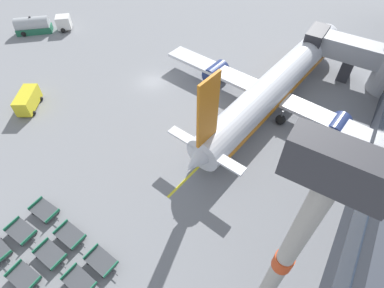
{
  "coord_description": "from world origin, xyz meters",
  "views": [
    {
      "loc": [
        25.07,
        -28.77,
        27.32
      ],
      "look_at": [
        12.79,
        -9.13,
        1.8
      ],
      "focal_mm": 28.0,
      "sensor_mm": 36.0,
      "label": 1
    }
  ],
  "objects_px": {
    "baggage_dolly_row_mid_a_col_c": "(80,282)",
    "baggage_dolly_row_mid_b_col_c": "(101,261)",
    "baggage_dolly_row_mid_a_col_a": "(21,232)",
    "baggage_dolly_row_mid_a_col_b": "(51,255)",
    "baggage_dolly_row_mid_b_col_b": "(70,235)",
    "fuel_tanker_primary": "(39,25)",
    "airplane": "(274,87)",
    "baggage_dolly_row_mid_b_col_a": "(45,211)",
    "baggage_dolly_row_near_col_b": "(24,277)",
    "service_van": "(28,100)"
  },
  "relations": [
    {
      "from": "baggage_dolly_row_mid_a_col_c",
      "to": "baggage_dolly_row_mid_b_col_c",
      "type": "xyz_separation_m",
      "value": [
        0.35,
        2.29,
        0.0
      ]
    },
    {
      "from": "baggage_dolly_row_mid_a_col_a",
      "to": "baggage_dolly_row_mid_a_col_b",
      "type": "distance_m",
      "value": 4.16
    },
    {
      "from": "baggage_dolly_row_mid_a_col_a",
      "to": "baggage_dolly_row_mid_b_col_b",
      "type": "xyz_separation_m",
      "value": [
        4.28,
        2.22,
        0.0
      ]
    },
    {
      "from": "fuel_tanker_primary",
      "to": "baggage_dolly_row_mid_a_col_b",
      "type": "bearing_deg",
      "value": -38.2
    },
    {
      "from": "baggage_dolly_row_mid_a_col_c",
      "to": "airplane",
      "type": "bearing_deg",
      "value": 81.44
    },
    {
      "from": "baggage_dolly_row_mid_a_col_c",
      "to": "baggage_dolly_row_mid_b_col_b",
      "type": "xyz_separation_m",
      "value": [
        -3.86,
        2.53,
        0.0
      ]
    },
    {
      "from": "airplane",
      "to": "baggage_dolly_row_mid_b_col_c",
      "type": "bearing_deg",
      "value": -98.55
    },
    {
      "from": "airplane",
      "to": "baggage_dolly_row_mid_b_col_a",
      "type": "bearing_deg",
      "value": -114.33
    },
    {
      "from": "fuel_tanker_primary",
      "to": "baggage_dolly_row_near_col_b",
      "type": "xyz_separation_m",
      "value": [
        35.05,
        -30.42,
        -0.83
      ]
    },
    {
      "from": "baggage_dolly_row_mid_a_col_a",
      "to": "baggage_dolly_row_mid_a_col_b",
      "type": "xyz_separation_m",
      "value": [
        4.16,
        -0.03,
        0.0
      ]
    },
    {
      "from": "fuel_tanker_primary",
      "to": "baggage_dolly_row_mid_a_col_a",
      "type": "distance_m",
      "value": 41.84
    },
    {
      "from": "fuel_tanker_primary",
      "to": "service_van",
      "type": "xyz_separation_m",
      "value": [
        16.29,
        -15.17,
        -0.03
      ]
    },
    {
      "from": "service_van",
      "to": "baggage_dolly_row_mid_b_col_c",
      "type": "distance_m",
      "value": 25.77
    },
    {
      "from": "service_van",
      "to": "baggage_dolly_row_mid_a_col_c",
      "type": "relative_size",
      "value": 1.41
    },
    {
      "from": "airplane",
      "to": "baggage_dolly_row_mid_a_col_b",
      "type": "distance_m",
      "value": 32.28
    },
    {
      "from": "baggage_dolly_row_mid_a_col_c",
      "to": "baggage_dolly_row_mid_b_col_c",
      "type": "bearing_deg",
      "value": 81.28
    },
    {
      "from": "baggage_dolly_row_mid_b_col_b",
      "to": "airplane",
      "type": "bearing_deg",
      "value": 73.4
    },
    {
      "from": "baggage_dolly_row_mid_a_col_a",
      "to": "baggage_dolly_row_mid_b_col_a",
      "type": "relative_size",
      "value": 1.0
    },
    {
      "from": "airplane",
      "to": "baggage_dolly_row_mid_a_col_a",
      "type": "bearing_deg",
      "value": -112.54
    },
    {
      "from": "baggage_dolly_row_mid_b_col_a",
      "to": "baggage_dolly_row_mid_b_col_b",
      "type": "height_order",
      "value": "same"
    },
    {
      "from": "baggage_dolly_row_mid_b_col_a",
      "to": "baggage_dolly_row_mid_b_col_c",
      "type": "xyz_separation_m",
      "value": [
        8.42,
        -0.72,
        0.0
      ]
    },
    {
      "from": "baggage_dolly_row_near_col_b",
      "to": "baggage_dolly_row_mid_a_col_b",
      "type": "distance_m",
      "value": 2.59
    },
    {
      "from": "baggage_dolly_row_mid_a_col_a",
      "to": "baggage_dolly_row_mid_b_col_c",
      "type": "bearing_deg",
      "value": 13.13
    },
    {
      "from": "baggage_dolly_row_near_col_b",
      "to": "baggage_dolly_row_mid_b_col_a",
      "type": "bearing_deg",
      "value": 125.21
    },
    {
      "from": "baggage_dolly_row_mid_a_col_b",
      "to": "baggage_dolly_row_mid_b_col_b",
      "type": "relative_size",
      "value": 1.0
    },
    {
      "from": "fuel_tanker_primary",
      "to": "baggage_dolly_row_near_col_b",
      "type": "relative_size",
      "value": 2.52
    },
    {
      "from": "baggage_dolly_row_mid_b_col_b",
      "to": "baggage_dolly_row_mid_b_col_c",
      "type": "xyz_separation_m",
      "value": [
        4.21,
        -0.24,
        0.0
      ]
    },
    {
      "from": "baggage_dolly_row_mid_a_col_b",
      "to": "baggage_dolly_row_mid_a_col_c",
      "type": "xyz_separation_m",
      "value": [
        3.98,
        -0.28,
        0.0
      ]
    },
    {
      "from": "baggage_dolly_row_near_col_b",
      "to": "baggage_dolly_row_mid_b_col_b",
      "type": "height_order",
      "value": "same"
    },
    {
      "from": "service_van",
      "to": "baggage_dolly_row_mid_b_col_c",
      "type": "xyz_separation_m",
      "value": [
        23.44,
        -10.68,
        -0.79
      ]
    },
    {
      "from": "baggage_dolly_row_near_col_b",
      "to": "baggage_dolly_row_mid_a_col_c",
      "type": "distance_m",
      "value": 4.9
    },
    {
      "from": "fuel_tanker_primary",
      "to": "baggage_dolly_row_mid_b_col_b",
      "type": "relative_size",
      "value": 2.49
    },
    {
      "from": "service_van",
      "to": "baggage_dolly_row_mid_b_col_b",
      "type": "distance_m",
      "value": 21.9
    },
    {
      "from": "baggage_dolly_row_mid_b_col_b",
      "to": "fuel_tanker_primary",
      "type": "bearing_deg",
      "value": 144.21
    },
    {
      "from": "baggage_dolly_row_mid_a_col_a",
      "to": "baggage_dolly_row_near_col_b",
      "type": "bearing_deg",
      "value": -34.28
    },
    {
      "from": "baggage_dolly_row_mid_a_col_a",
      "to": "baggage_dolly_row_mid_b_col_c",
      "type": "distance_m",
      "value": 8.72
    },
    {
      "from": "baggage_dolly_row_near_col_b",
      "to": "baggage_dolly_row_mid_a_col_a",
      "type": "bearing_deg",
      "value": 145.72
    },
    {
      "from": "baggage_dolly_row_mid_a_col_b",
      "to": "baggage_dolly_row_mid_a_col_a",
      "type": "bearing_deg",
      "value": 179.62
    },
    {
      "from": "baggage_dolly_row_mid_b_col_a",
      "to": "baggage_dolly_row_mid_b_col_c",
      "type": "bearing_deg",
      "value": -4.91
    },
    {
      "from": "fuel_tanker_primary",
      "to": "baggage_dolly_row_mid_b_col_a",
      "type": "bearing_deg",
      "value": -38.74
    },
    {
      "from": "baggage_dolly_row_mid_a_col_c",
      "to": "baggage_dolly_row_mid_b_col_b",
      "type": "relative_size",
      "value": 1.0
    },
    {
      "from": "airplane",
      "to": "fuel_tanker_primary",
      "type": "distance_m",
      "value": 44.23
    },
    {
      "from": "airplane",
      "to": "baggage_dolly_row_mid_a_col_b",
      "type": "height_order",
      "value": "airplane"
    },
    {
      "from": "fuel_tanker_primary",
      "to": "baggage_dolly_row_mid_b_col_c",
      "type": "height_order",
      "value": "fuel_tanker_primary"
    },
    {
      "from": "baggage_dolly_row_mid_a_col_a",
      "to": "baggage_dolly_row_mid_a_col_b",
      "type": "relative_size",
      "value": 0.99
    },
    {
      "from": "baggage_dolly_row_near_col_b",
      "to": "airplane",
      "type": "bearing_deg",
      "value": 74.92
    },
    {
      "from": "airplane",
      "to": "baggage_dolly_row_mid_b_col_a",
      "type": "relative_size",
      "value": 10.72
    },
    {
      "from": "fuel_tanker_primary",
      "to": "baggage_dolly_row_mid_b_col_a",
      "type": "xyz_separation_m",
      "value": [
        31.31,
        -25.12,
        -0.83
      ]
    },
    {
      "from": "fuel_tanker_primary",
      "to": "baggage_dolly_row_mid_a_col_c",
      "type": "relative_size",
      "value": 2.48
    },
    {
      "from": "service_van",
      "to": "baggage_dolly_row_mid_a_col_c",
      "type": "bearing_deg",
      "value": -29.32
    }
  ]
}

